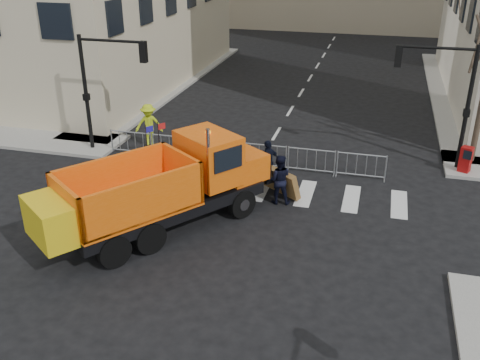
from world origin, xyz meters
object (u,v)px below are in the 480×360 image
(plow_truck, at_px, (159,187))
(cop_b, at_px, (279,179))
(cop_a, at_px, (240,162))
(worker, at_px, (149,125))
(cop_c, at_px, (268,162))
(newspaper_box, at_px, (466,159))

(plow_truck, bearing_deg, cop_b, -12.74)
(cop_a, relative_size, cop_b, 0.90)
(cop_a, distance_m, worker, 5.86)
(cop_a, distance_m, cop_c, 1.15)
(cop_b, relative_size, worker, 0.98)
(plow_truck, distance_m, cop_b, 4.72)
(cop_c, bearing_deg, cop_b, 64.34)
(cop_b, bearing_deg, newspaper_box, -156.35)
(cop_c, bearing_deg, worker, -72.89)
(plow_truck, relative_size, newspaper_box, 8.35)
(plow_truck, bearing_deg, newspaper_box, -18.06)
(plow_truck, relative_size, cop_c, 4.90)
(cop_b, bearing_deg, cop_a, -45.71)
(cop_c, xyz_separation_m, worker, (-6.33, 2.49, 0.21))
(cop_c, relative_size, newspaper_box, 1.70)
(plow_truck, relative_size, cop_b, 4.73)
(plow_truck, height_order, worker, plow_truck)
(plow_truck, xyz_separation_m, cop_c, (2.75, 4.68, -0.71))
(worker, bearing_deg, plow_truck, -82.06)
(plow_truck, bearing_deg, cop_c, 5.67)
(plow_truck, relative_size, worker, 4.61)
(cop_a, distance_m, cop_b, 2.36)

